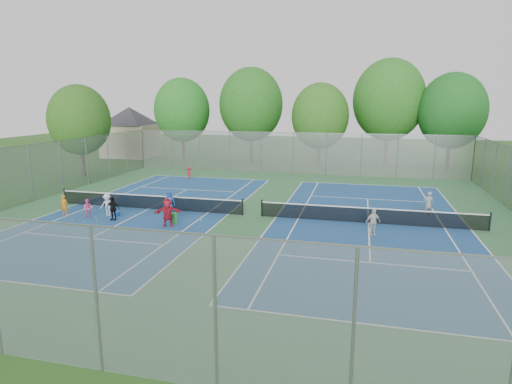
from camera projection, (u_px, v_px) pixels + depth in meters
ground at (252, 216)px, 26.51m from camera, size 120.00×120.00×0.00m
court_pad at (252, 216)px, 26.50m from camera, size 32.00×32.00×0.01m
court_left at (149, 209)px, 28.14m from camera, size 10.97×23.77×0.01m
court_right at (369, 223)px, 24.86m from camera, size 10.97×23.77×0.01m
net_left at (149, 202)px, 28.05m from camera, size 12.87×0.10×0.91m
net_right at (369, 216)px, 24.77m from camera, size 12.87×0.10×0.91m
fence_north at (293, 153)px, 41.28m from camera, size 32.00×0.10×4.00m
fence_south at (97, 301)px, 10.90m from camera, size 32.00×0.10×4.00m
fence_west at (30, 174)px, 29.83m from camera, size 0.10×32.00×4.00m
house at (130, 123)px, 53.55m from camera, size 11.03×11.03×7.30m
tree_nw at (182, 110)px, 49.43m from camera, size 6.40×6.40×9.58m
tree_nl at (251, 105)px, 48.37m from camera, size 7.20×7.20×10.69m
tree_nc at (320, 116)px, 44.84m from camera, size 6.00×6.00×8.85m
tree_nr at (389, 100)px, 45.71m from camera, size 7.60×7.60×11.42m
tree_ne at (452, 111)px, 42.63m from camera, size 6.60×6.60×9.77m
tree_side_w at (79, 120)px, 39.35m from camera, size 5.60×5.60×8.47m
ball_crate at (117, 214)px, 26.43m from camera, size 0.38×0.38×0.26m
ball_hopper at (174, 218)px, 24.86m from camera, size 0.41×0.41×0.62m
student_a at (64, 205)px, 26.43m from camera, size 0.48×0.32×1.29m
student_b at (88, 208)px, 25.96m from camera, size 0.67×0.60×1.16m
student_c at (107, 205)px, 26.36m from camera, size 0.98×0.68×1.39m
student_d at (113, 208)px, 25.38m from camera, size 0.84×0.35×1.44m
student_e at (169, 202)px, 27.01m from camera, size 0.83×0.69×1.45m
student_f at (168, 212)px, 24.08m from camera, size 1.57×1.14×1.64m
child_far_baseline at (189, 173)px, 38.84m from camera, size 0.80×0.63×1.08m
instructor at (428, 204)px, 26.29m from camera, size 0.62×0.46×1.55m
teen_court_b at (373, 222)px, 22.53m from camera, size 0.92×0.74×1.46m
tennis_ball_0 at (97, 220)px, 25.48m from camera, size 0.07×0.07×0.07m
tennis_ball_1 at (129, 236)px, 22.40m from camera, size 0.07×0.07×0.07m
tennis_ball_2 at (91, 237)px, 22.20m from camera, size 0.07×0.07×0.07m
tennis_ball_3 at (127, 232)px, 23.06m from camera, size 0.07×0.07×0.07m
tennis_ball_4 at (96, 217)px, 26.12m from camera, size 0.07×0.07×0.07m
tennis_ball_5 at (137, 231)px, 23.22m from camera, size 0.07×0.07×0.07m
tennis_ball_6 at (82, 213)px, 27.02m from camera, size 0.07×0.07×0.07m
tennis_ball_7 at (85, 222)px, 25.10m from camera, size 0.07×0.07×0.07m
tennis_ball_8 at (160, 244)px, 21.12m from camera, size 0.07×0.07×0.07m
tennis_ball_9 at (201, 221)px, 25.33m from camera, size 0.07×0.07×0.07m
tennis_ball_10 at (72, 220)px, 25.47m from camera, size 0.07×0.07×0.07m
tennis_ball_11 at (162, 246)px, 20.89m from camera, size 0.07×0.07×0.07m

